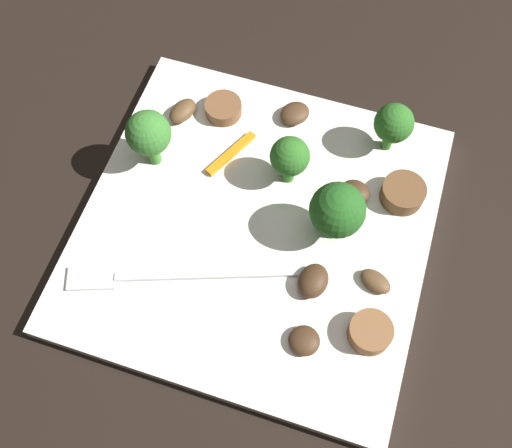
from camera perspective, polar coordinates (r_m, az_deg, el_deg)
The scene contains 17 objects.
ground_plane at distance 0.47m, azimuth -0.00°, elevation -0.69°, with size 1.40×1.40×0.00m, color black.
plate at distance 0.46m, azimuth -0.00°, elevation -0.35°, with size 0.26×0.26×0.01m, color white.
fork at distance 0.44m, azimuth -8.26°, elevation -4.98°, with size 0.17×0.07×0.00m.
broccoli_floret_0 at distance 0.42m, azimuth 7.86°, elevation 1.27°, with size 0.04×0.04×0.06m.
broccoli_floret_1 at distance 0.48m, azimuth 13.16°, elevation 9.39°, with size 0.03×0.03×0.05m.
broccoli_floret_2 at distance 0.46m, azimuth -10.35°, elevation 8.55°, with size 0.04×0.04×0.06m.
broccoli_floret_3 at distance 0.45m, azimuth 3.28°, elevation 6.45°, with size 0.03×0.03×0.05m.
sausage_slice_0 at distance 0.42m, azimuth 10.97°, elevation -10.23°, with size 0.03×0.03×0.01m, color brown.
sausage_slice_1 at distance 0.47m, azimuth 14.00°, elevation 2.93°, with size 0.03×0.03×0.01m, color brown.
sausage_slice_2 at distance 0.51m, azimuth -3.17°, elevation 11.10°, with size 0.03×0.03×0.01m, color brown.
mushroom_0 at distance 0.42m, azimuth 4.68°, elevation -11.17°, with size 0.02×0.02×0.01m, color #422B19.
mushroom_1 at distance 0.51m, azimuth -7.11°, elevation 10.79°, with size 0.03×0.02×0.01m, color brown.
mushroom_2 at distance 0.50m, azimuth 3.25°, elevation 10.75°, with size 0.03×0.02×0.01m, color #4C331E.
mushroom_3 at distance 0.47m, azimuth 9.52°, elevation 3.08°, with size 0.02×0.02×0.01m, color #422B19.
mushroom_4 at distance 0.44m, azimuth 11.47°, elevation -5.45°, with size 0.02×0.01×0.01m, color brown.
mushroom_5 at distance 0.43m, azimuth 5.53°, elevation -5.49°, with size 0.03×0.02×0.01m, color #422B19.
pepper_strip_1 at distance 0.48m, azimuth -2.42°, elevation 6.82°, with size 0.05×0.01×0.00m, color orange.
Camera 1 is at (-0.06, 0.19, 0.42)m, focal length 41.40 mm.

